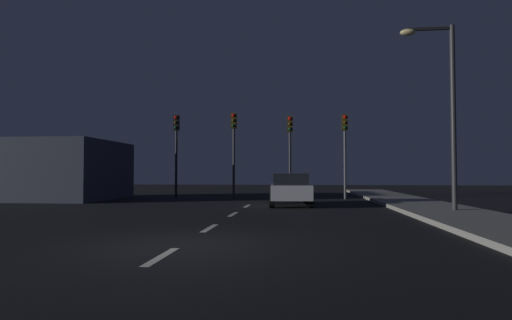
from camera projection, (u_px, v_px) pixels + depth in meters
name	position (u px, v px, depth m)	size (l,w,h in m)	color
ground_plane	(236.00, 213.00, 15.32)	(80.00, 80.00, 0.00)	black
sidewalk_curb_right	(449.00, 213.00, 14.51)	(3.00, 40.00, 0.15)	gray
lane_stripe_nearest	(162.00, 256.00, 7.17)	(0.16, 1.60, 0.01)	silver
lane_stripe_second	(210.00, 228.00, 10.94)	(0.16, 1.60, 0.01)	silver
lane_stripe_third	(233.00, 214.00, 14.72)	(0.16, 1.60, 0.01)	silver
lane_stripe_fourth	(247.00, 206.00, 18.50)	(0.16, 1.60, 0.01)	silver
traffic_signal_far_left	(176.00, 140.00, 24.71)	(0.32, 0.38, 4.91)	black
traffic_signal_center_left	(234.00, 139.00, 24.34)	(0.32, 0.38, 4.98)	#2D2D30
traffic_signal_center_right	(290.00, 141.00, 23.98)	(0.32, 0.38, 4.75)	#2D2D30
traffic_signal_far_right	(345.00, 140.00, 23.65)	(0.32, 0.38, 4.79)	#4C4C51
car_stopped_ahead	(290.00, 189.00, 18.78)	(2.04, 3.96, 1.44)	silver
street_lamp_right	(444.00, 99.00, 14.93)	(1.90, 0.36, 6.77)	#2D2D30
storefront_left	(61.00, 170.00, 23.35)	(5.95, 6.06, 3.25)	#333847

